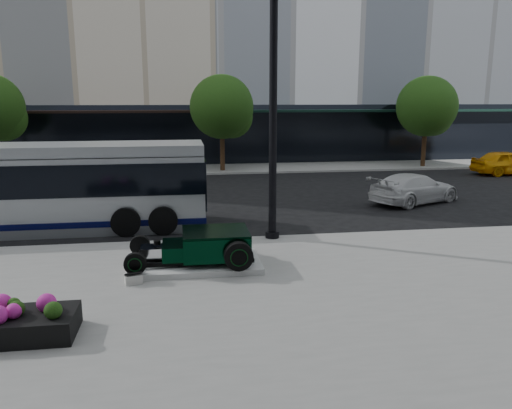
{
  "coord_description": "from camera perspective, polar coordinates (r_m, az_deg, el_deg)",
  "views": [
    {
      "loc": [
        -1.5,
        -17.16,
        4.45
      ],
      "look_at": [
        0.76,
        -2.19,
        1.2
      ],
      "focal_mm": 35.0,
      "sensor_mm": 36.0,
      "label": 1
    }
  ],
  "objects": [
    {
      "name": "sidewalk_near",
      "position": [
        8.12,
        3.69,
        -20.63
      ],
      "size": [
        70.0,
        17.0,
        0.12
      ],
      "primitive_type": "cube",
      "color": "gray",
      "rests_on": "ground"
    },
    {
      "name": "sidewalk_far",
      "position": [
        31.51,
        -5.8,
        4.03
      ],
      "size": [
        70.0,
        4.0,
        0.12
      ],
      "primitive_type": "cube",
      "color": "gray",
      "rests_on": "ground"
    },
    {
      "name": "white_sedan",
      "position": [
        22.49,
        17.65,
        1.78
      ],
      "size": [
        4.74,
        3.47,
        1.28
      ],
      "primitive_type": "imported",
      "rotation": [
        0.0,
        0.0,
        2.0
      ],
      "color": "silver",
      "rests_on": "ground"
    },
    {
      "name": "ground",
      "position": [
        17.8,
        -3.49,
        -2.39
      ],
      "size": [
        120.0,
        120.0,
        0.0
      ],
      "primitive_type": "plane",
      "color": "black",
      "rests_on": "ground"
    },
    {
      "name": "transit_bus",
      "position": [
        18.53,
        -24.87,
        1.78
      ],
      "size": [
        12.12,
        2.88,
        2.92
      ],
      "color": "#A7ABB0",
      "rests_on": "ground"
    },
    {
      "name": "display_plinth",
      "position": [
        13.22,
        -6.98,
        -6.76
      ],
      "size": [
        3.4,
        1.8,
        0.15
      ],
      "primitive_type": "cube",
      "color": "silver",
      "rests_on": "sidewalk_near"
    },
    {
      "name": "hot_rod",
      "position": [
        13.08,
        -5.57,
        -4.62
      ],
      "size": [
        3.22,
        2.0,
        0.81
      ],
      "color": "black",
      "rests_on": "display_plinth"
    },
    {
      "name": "street_trees",
      "position": [
        30.36,
        -3.66,
        10.79
      ],
      "size": [
        29.8,
        3.8,
        5.7
      ],
      "color": "black",
      "rests_on": "sidewalk_far"
    },
    {
      "name": "lamppost",
      "position": [
        15.24,
        1.96,
        9.6
      ],
      "size": [
        0.44,
        0.44,
        7.93
      ],
      "color": "black",
      "rests_on": "sidewalk_near"
    },
    {
      "name": "yellow_taxi",
      "position": [
        32.97,
        26.87,
        4.3
      ],
      "size": [
        4.25,
        1.79,
        1.43
      ],
      "primitive_type": "imported",
      "rotation": [
        0.0,
        0.0,
        1.59
      ],
      "color": "#F0A107",
      "rests_on": "ground"
    },
    {
      "name": "flower_planter",
      "position": [
        10.41,
        -25.96,
        -12.18
      ],
      "size": [
        2.22,
        1.11,
        0.72
      ],
      "color": "black",
      "rests_on": "sidewalk_near"
    },
    {
      "name": "info_plaque",
      "position": [
        12.34,
        -13.84,
        -8.17
      ],
      "size": [
        0.46,
        0.39,
        0.31
      ],
      "color": "silver",
      "rests_on": "sidewalk_near"
    }
  ]
}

